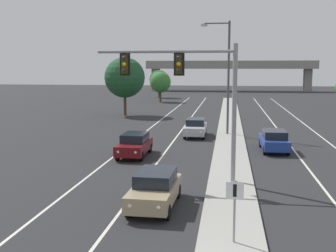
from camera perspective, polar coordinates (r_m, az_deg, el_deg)
The scene contains 16 objects.
median_island at distance 29.18m, azimuth 8.35°, elevation -4.19°, with size 2.40×110.00×0.15m, color #9E9B93.
lane_stripe_oncoming_center at distance 36.35m, azimuth 0.89°, elevation -1.82°, with size 0.14×100.00×0.01m, color silver.
lane_stripe_receding_center at distance 36.40m, azimuth 15.74°, elevation -2.11°, with size 0.14×100.00×0.01m, color silver.
edge_stripe_left at distance 36.90m, azimuth -4.21°, elevation -1.69°, with size 0.14×100.00×0.01m, color silver.
edge_stripe_right at distance 36.99m, azimuth 20.81°, elevation -2.17°, with size 0.14×100.00×0.01m, color silver.
overhead_signal_mast at distance 22.33m, azimuth 2.99°, elevation 5.74°, with size 7.35×0.44×7.20m.
median_sign_post at distance 14.93m, azimuth 8.90°, elevation -10.03°, with size 0.60×0.10×2.20m.
street_lamp_median at distance 38.46m, azimuth 7.77°, elevation 7.31°, with size 2.58×0.28×10.00m.
car_oncoming_tan at distance 19.05m, azimuth -1.73°, elevation -8.36°, with size 1.91×4.51×1.58m.
car_oncoming_darkred at distance 29.64m, azimuth -4.51°, elevation -2.48°, with size 1.84×4.48×1.58m.
car_oncoming_silver at distance 37.94m, azimuth 3.70°, elevation -0.18°, with size 1.84×4.48×1.58m.
car_receding_blue at distance 32.23m, azimuth 14.00°, elevation -1.85°, with size 1.90×4.50×1.58m.
overpass_bridge at distance 110.27m, azimuth 8.30°, elevation 7.66°, with size 42.40×6.40×7.65m.
tree_far_left_c at distance 85.10m, azimuth -1.21°, elevation 6.22°, with size 3.82×3.82×5.52m.
tree_far_left_b at distance 54.14m, azimuth -5.82°, elevation 6.47°, with size 5.09×5.09×7.37m.
tree_far_left_a at distance 74.86m, azimuth -1.03°, elevation 5.90°, with size 3.70×3.70×5.36m.
Camera 1 is at (-0.19, -10.54, 6.17)m, focal length 45.54 mm.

